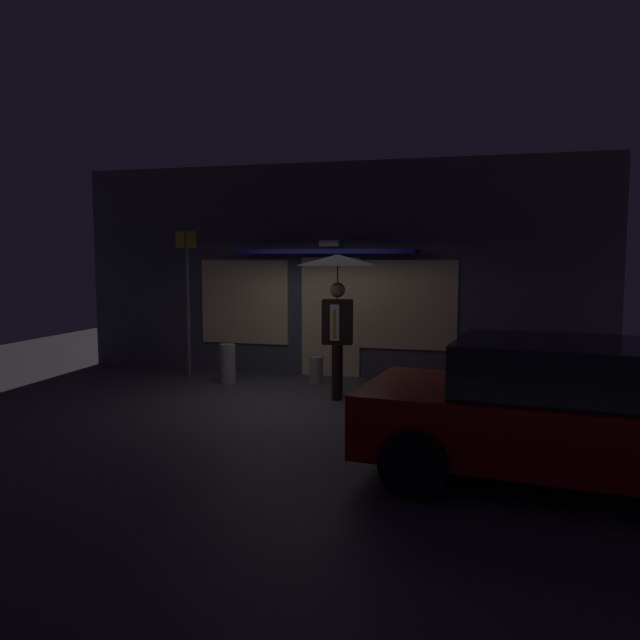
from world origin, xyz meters
TOP-DOWN VIEW (x-y plane):
  - ground_plane at (0.00, 0.00)m, footprint 18.00×18.00m
  - building_facade at (-0.00, 2.34)m, footprint 9.91×1.00m
  - person_with_umbrella at (0.56, 0.36)m, footprint 1.27×1.27m
  - parked_car at (3.67, -2.73)m, footprint 4.33×2.31m
  - street_sign_post at (-2.51, 1.44)m, footprint 0.40×0.07m
  - sidewalk_bollard at (-0.07, 1.42)m, footprint 0.23×0.23m
  - sidewalk_bollard_2 at (-1.57, 1.03)m, footprint 0.27×0.27m

SIDE VIEW (x-z plane):
  - ground_plane at x=0.00m, z-range 0.00..0.00m
  - sidewalk_bollard at x=-0.07m, z-range 0.00..0.47m
  - sidewalk_bollard_2 at x=-1.57m, z-range 0.00..0.69m
  - parked_car at x=3.67m, z-range 0.02..1.42m
  - street_sign_post at x=-2.51m, z-range 0.17..2.93m
  - person_with_umbrella at x=0.56m, z-range 0.67..2.91m
  - building_facade at x=0.00m, z-range -0.01..3.91m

